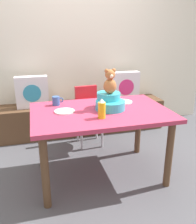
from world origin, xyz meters
name	(u,v)px	position (x,y,z in m)	size (l,w,h in m)	color
ground_plane	(100,174)	(0.00, 0.00, 0.00)	(8.00, 8.00, 0.00)	#4C4C51
back_wall	(74,44)	(0.00, 1.48, 1.30)	(4.40, 0.10, 2.60)	silver
window_bench	(79,118)	(0.00, 1.21, 0.23)	(2.60, 0.44, 0.46)	brown
pillow_floral_left	(32,92)	(-0.66, 1.18, 0.68)	(0.44, 0.15, 0.44)	silver
pillow_floral_right	(125,86)	(0.72, 1.18, 0.68)	(0.44, 0.15, 0.44)	silver
dining_table	(101,120)	(0.00, 0.00, 0.64)	(1.37, 0.91, 0.74)	#B73351
highchair	(89,108)	(0.05, 0.77, 0.52)	(0.34, 0.47, 0.79)	red
infant_seat_teal	(110,102)	(0.10, 0.03, 0.81)	(0.30, 0.33, 0.16)	#31ACC0
teddy_bear	(110,82)	(0.10, 0.03, 1.02)	(0.13, 0.12, 0.25)	#AD6838
ketchup_bottle	(102,109)	(-0.05, -0.21, 0.83)	(0.07, 0.07, 0.18)	gold
coffee_mug	(56,101)	(-0.41, 0.30, 0.79)	(0.12, 0.08, 0.09)	#335999
dinner_plate_near	(123,102)	(0.32, 0.20, 0.75)	(0.20, 0.20, 0.01)	white
dinner_plate_far	(64,111)	(-0.36, 0.05, 0.75)	(0.20, 0.20, 0.01)	white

